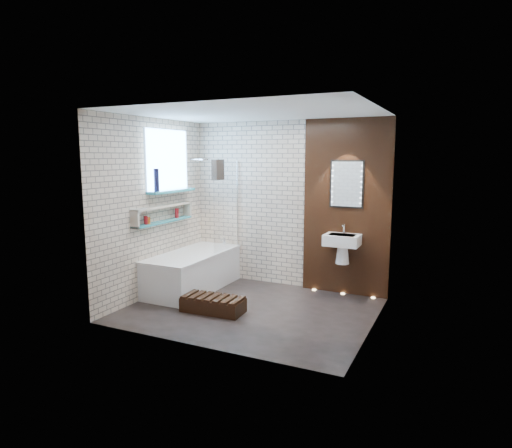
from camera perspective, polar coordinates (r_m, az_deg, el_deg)
The scene contains 15 objects.
ground at distance 6.10m, azimuth -0.61°, elevation -10.93°, with size 3.20×3.20×0.00m, color black.
room_shell at distance 5.80m, azimuth -0.63°, elevation 1.26°, with size 3.24×3.20×2.60m.
walnut_panel at distance 6.67m, azimuth 11.58°, elevation 2.07°, with size 1.30×0.06×2.60m, color black.
clerestory_window at distance 6.87m, azimuth -11.28°, elevation 7.30°, with size 0.18×1.00×0.94m.
display_niche at distance 6.74m, azimuth -11.85°, elevation 1.27°, with size 0.14×1.30×0.26m.
bathtub at distance 6.98m, azimuth -8.11°, elevation -5.98°, with size 0.79×1.74×0.70m.
bath_screen at distance 6.98m, azimuth -3.86°, elevation 2.36°, with size 0.01×0.78×1.40m, color white.
towel at distance 6.73m, azimuth -4.93°, elevation 6.97°, with size 0.09×0.24×0.31m, color #282420.
shower_head at distance 7.21m, azimuth -6.70°, elevation 8.25°, with size 0.18×0.18×0.02m, color silver.
washbasin at distance 6.56m, azimuth 11.04°, elevation -2.55°, with size 0.50×0.36×0.58m.
led_mirror at distance 6.60m, azimuth 11.60°, elevation 5.05°, with size 0.50×0.02×0.70m.
walnut_step at distance 6.01m, azimuth -5.55°, elevation -10.34°, with size 0.83×0.37×0.18m, color black.
niche_bottles at distance 6.73m, azimuth -11.94°, elevation 0.96°, with size 0.06×0.80×0.15m.
sill_vases at distance 6.53m, azimuth -12.70°, elevation 5.55°, with size 0.08×0.08×0.33m.
floor_uplights at distance 6.87m, azimuth 11.11°, elevation -8.78°, with size 0.96×0.06×0.01m.
Camera 1 is at (2.52, -5.17, 2.06)m, focal length 31.07 mm.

